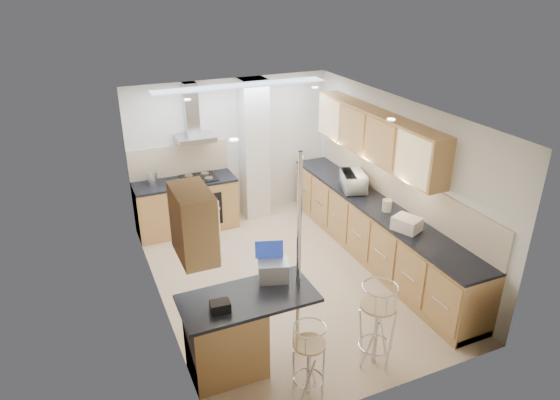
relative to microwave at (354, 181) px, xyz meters
name	(u,v)px	position (x,y,z in m)	size (l,w,h in m)	color
ground	(287,278)	(-1.44, -0.62, -1.07)	(4.80, 4.80, 0.00)	tan
room_shell	(298,169)	(-1.12, -0.24, 0.47)	(3.64, 4.84, 2.51)	silver
right_counter	(376,231)	(0.06, -0.62, -0.61)	(0.63, 4.40, 0.92)	#B88849
back_counter	(186,205)	(-2.39, 1.48, -0.61)	(1.70, 0.63, 0.92)	#B88849
peninsula	(249,331)	(-2.57, -2.07, -0.59)	(1.47, 0.72, 0.94)	#B88849
microwave	(354,181)	(0.00, 0.00, 0.00)	(0.53, 0.36, 0.29)	white
laptop	(273,271)	(-2.19, -1.87, -0.01)	(0.33, 0.25, 0.23)	#A1A4A9
bag	(220,306)	(-2.91, -2.18, -0.07)	(0.20, 0.15, 0.11)	black
bar_stool_near	(309,361)	(-2.15, -2.72, -0.62)	(0.36, 0.36, 0.89)	tan
bar_stool_end	(377,325)	(-1.24, -2.58, -0.55)	(0.42, 0.42, 1.04)	tan
jar_a	(355,179)	(0.15, 0.21, -0.07)	(0.12, 0.12, 0.16)	beige
jar_b	(356,182)	(0.12, 0.13, -0.08)	(0.11, 0.11, 0.14)	beige
jar_c	(387,205)	(0.04, -0.86, -0.06)	(0.14, 0.14, 0.18)	#BFB599
jar_d	(413,225)	(0.04, -1.48, -0.08)	(0.10, 0.10, 0.13)	white
bread_bin	(407,224)	(-0.06, -1.46, -0.06)	(0.28, 0.35, 0.18)	beige
kettle	(152,178)	(-2.91, 1.50, -0.03)	(0.16, 0.16, 0.23)	#AEB1B3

